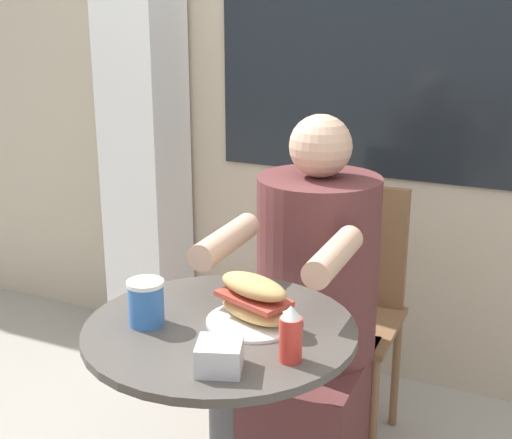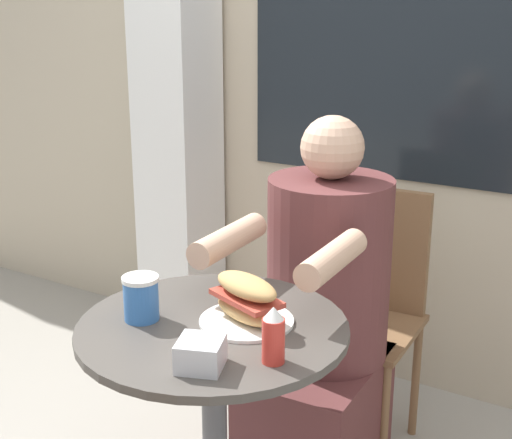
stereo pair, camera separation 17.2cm
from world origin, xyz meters
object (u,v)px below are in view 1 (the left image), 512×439
Objects in this scene: diner_chair at (348,290)px; condiment_bottle at (291,334)px; drink_cup at (146,303)px; sandwich_on_plate at (254,303)px; cafe_table at (221,407)px; seated_diner at (312,338)px.

condiment_bottle is (0.18, -0.93, 0.29)m from diner_chair.
diner_chair reaches higher than drink_cup.
condiment_bottle reaches higher than sandwich_on_plate.
sandwich_on_plate is (0.04, -0.80, 0.28)m from diner_chair.
cafe_table is at bearing 22.32° from drink_cup.
condiment_bottle reaches higher than diner_chair.
drink_cup is at bearing -157.68° from cafe_table.
cafe_table is at bearing 85.55° from diner_chair.
condiment_bottle is at bearing -2.77° from drink_cup.
sandwich_on_plate is at bearing 90.99° from seated_diner.
seated_diner is (0.03, 0.50, -0.04)m from cafe_table.
condiment_bottle is (0.17, -0.58, 0.31)m from seated_diner.
seated_diner is at bearing 71.72° from drink_cup.
cafe_table is 0.31m from drink_cup.
diner_chair is at bearing 100.96° from condiment_bottle.
condiment_bottle is (0.21, -0.08, 0.27)m from cafe_table.
drink_cup is 0.36m from condiment_bottle.
seated_diner reaches higher than cafe_table.
condiment_bottle is at bearing -21.35° from cafe_table.
diner_chair reaches higher than sandwich_on_plate.
sandwich_on_plate is at bearing 138.55° from condiment_bottle.
seated_diner is 9.49× the size of condiment_bottle.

